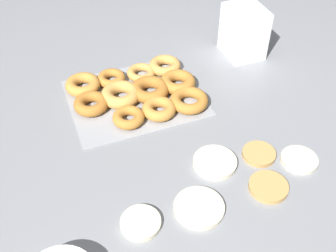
{
  "coord_description": "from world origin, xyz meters",
  "views": [
    {
      "loc": [
        0.32,
        0.7,
        0.81
      ],
      "look_at": [
        0.03,
        -0.06,
        0.04
      ],
      "focal_mm": 45.0,
      "sensor_mm": 36.0,
      "label": 1
    }
  ],
  "objects_px": {
    "pancake_3": "(268,187)",
    "pancake_4": "(199,208)",
    "pancake_1": "(259,154)",
    "pancake_2": "(299,160)",
    "container_stack": "(244,32)",
    "pancake_0": "(141,223)",
    "donut_tray": "(139,92)",
    "pancake_5": "(215,162)"
  },
  "relations": [
    {
      "from": "pancake_3",
      "to": "pancake_4",
      "type": "distance_m",
      "value": 0.18
    },
    {
      "from": "pancake_0",
      "to": "pancake_1",
      "type": "bearing_deg",
      "value": -165.91
    },
    {
      "from": "pancake_4",
      "to": "donut_tray",
      "type": "height_order",
      "value": "donut_tray"
    },
    {
      "from": "pancake_3",
      "to": "pancake_5",
      "type": "height_order",
      "value": "same"
    },
    {
      "from": "pancake_5",
      "to": "donut_tray",
      "type": "xyz_separation_m",
      "value": [
        0.1,
        -0.33,
        0.01
      ]
    },
    {
      "from": "pancake_1",
      "to": "pancake_4",
      "type": "distance_m",
      "value": 0.23
    },
    {
      "from": "pancake_2",
      "to": "donut_tray",
      "type": "height_order",
      "value": "donut_tray"
    },
    {
      "from": "pancake_4",
      "to": "pancake_0",
      "type": "bearing_deg",
      "value": -3.6
    },
    {
      "from": "pancake_3",
      "to": "pancake_0",
      "type": "bearing_deg",
      "value": -2.52
    },
    {
      "from": "pancake_0",
      "to": "pancake_5",
      "type": "xyz_separation_m",
      "value": [
        -0.23,
        -0.1,
        0.0
      ]
    },
    {
      "from": "pancake_0",
      "to": "donut_tray",
      "type": "height_order",
      "value": "donut_tray"
    },
    {
      "from": "pancake_2",
      "to": "pancake_4",
      "type": "height_order",
      "value": "same"
    },
    {
      "from": "donut_tray",
      "to": "container_stack",
      "type": "bearing_deg",
      "value": -166.01
    },
    {
      "from": "pancake_3",
      "to": "donut_tray",
      "type": "bearing_deg",
      "value": -67.74
    },
    {
      "from": "pancake_1",
      "to": "container_stack",
      "type": "height_order",
      "value": "container_stack"
    },
    {
      "from": "pancake_3",
      "to": "pancake_4",
      "type": "xyz_separation_m",
      "value": [
        0.18,
        -0.01,
        -0.0
      ]
    },
    {
      "from": "pancake_3",
      "to": "pancake_4",
      "type": "bearing_deg",
      "value": -1.7
    },
    {
      "from": "pancake_2",
      "to": "pancake_0",
      "type": "bearing_deg",
      "value": 4.53
    },
    {
      "from": "pancake_5",
      "to": "pancake_1",
      "type": "bearing_deg",
      "value": 173.22
    },
    {
      "from": "pancake_1",
      "to": "donut_tray",
      "type": "bearing_deg",
      "value": -57.84
    },
    {
      "from": "pancake_2",
      "to": "container_stack",
      "type": "bearing_deg",
      "value": -101.15
    },
    {
      "from": "pancake_0",
      "to": "donut_tray",
      "type": "distance_m",
      "value": 0.45
    },
    {
      "from": "pancake_3",
      "to": "pancake_1",
      "type": "bearing_deg",
      "value": -107.87
    },
    {
      "from": "pancake_3",
      "to": "container_stack",
      "type": "xyz_separation_m",
      "value": [
        -0.22,
        -0.54,
        0.08
      ]
    },
    {
      "from": "pancake_0",
      "to": "pancake_3",
      "type": "height_order",
      "value": "same"
    },
    {
      "from": "pancake_5",
      "to": "pancake_2",
      "type": "bearing_deg",
      "value": 161.81
    },
    {
      "from": "pancake_0",
      "to": "container_stack",
      "type": "relative_size",
      "value": 0.56
    },
    {
      "from": "container_stack",
      "to": "pancake_5",
      "type": "bearing_deg",
      "value": 54.53
    },
    {
      "from": "pancake_1",
      "to": "pancake_3",
      "type": "relative_size",
      "value": 0.91
    },
    {
      "from": "pancake_1",
      "to": "pancake_3",
      "type": "bearing_deg",
      "value": 72.13
    },
    {
      "from": "pancake_0",
      "to": "container_stack",
      "type": "distance_m",
      "value": 0.76
    },
    {
      "from": "container_stack",
      "to": "pancake_1",
      "type": "bearing_deg",
      "value": 67.31
    },
    {
      "from": "pancake_4",
      "to": "pancake_5",
      "type": "height_order",
      "value": "pancake_5"
    },
    {
      "from": "pancake_0",
      "to": "pancake_2",
      "type": "bearing_deg",
      "value": -175.47
    },
    {
      "from": "donut_tray",
      "to": "pancake_5",
      "type": "bearing_deg",
      "value": 106.21
    },
    {
      "from": "pancake_4",
      "to": "container_stack",
      "type": "distance_m",
      "value": 0.67
    },
    {
      "from": "pancake_1",
      "to": "container_stack",
      "type": "relative_size",
      "value": 0.52
    },
    {
      "from": "pancake_1",
      "to": "container_stack",
      "type": "xyz_separation_m",
      "value": [
        -0.18,
        -0.44,
        0.08
      ]
    },
    {
      "from": "pancake_0",
      "to": "pancake_5",
      "type": "distance_m",
      "value": 0.25
    },
    {
      "from": "pancake_1",
      "to": "pancake_4",
      "type": "xyz_separation_m",
      "value": [
        0.21,
        0.1,
        -0.0
      ]
    },
    {
      "from": "pancake_1",
      "to": "pancake_3",
      "type": "distance_m",
      "value": 0.11
    },
    {
      "from": "pancake_1",
      "to": "pancake_2",
      "type": "distance_m",
      "value": 0.1
    }
  ]
}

